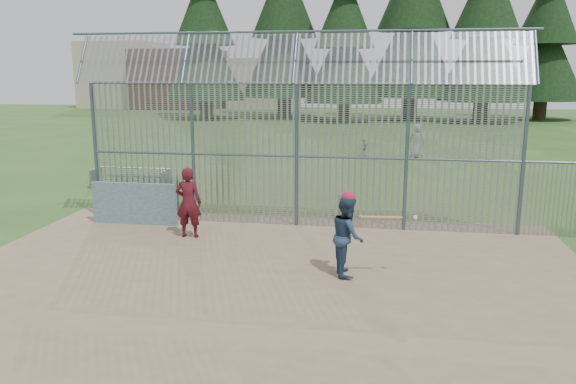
% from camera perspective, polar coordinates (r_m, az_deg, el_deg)
% --- Properties ---
extents(ground, '(120.00, 120.00, 0.00)m').
position_cam_1_polar(ground, '(12.75, -1.45, -7.58)').
color(ground, '#2D511E').
rests_on(ground, ground).
extents(dirt_infield, '(14.00, 10.00, 0.02)m').
position_cam_1_polar(dirt_infield, '(12.28, -1.88, -8.31)').
color(dirt_infield, '#756047').
rests_on(dirt_infield, ground).
extents(dugout_wall, '(2.50, 0.12, 1.20)m').
position_cam_1_polar(dugout_wall, '(16.62, -15.35, -1.13)').
color(dugout_wall, '#38566B').
rests_on(dugout_wall, dirt_infield).
extents(batter, '(0.80, 0.94, 1.72)m').
position_cam_1_polar(batter, '(12.04, 6.06, -4.44)').
color(batter, navy).
rests_on(batter, dirt_infield).
extents(onlooker, '(0.70, 0.48, 1.87)m').
position_cam_1_polar(onlooker, '(14.92, -10.07, -1.04)').
color(onlooker, maroon).
rests_on(onlooker, dirt_infield).
extents(bg_kid_standing, '(0.85, 0.56, 1.73)m').
position_cam_1_polar(bg_kid_standing, '(29.65, 12.95, 5.11)').
color(bg_kid_standing, slate).
rests_on(bg_kid_standing, ground).
extents(bg_kid_seated, '(0.55, 0.51, 0.90)m').
position_cam_1_polar(bg_kid_seated, '(29.70, 7.74, 4.51)').
color(bg_kid_seated, slate).
rests_on(bg_kid_seated, ground).
extents(batting_gear, '(1.57, 0.36, 0.55)m').
position_cam_1_polar(batting_gear, '(11.81, 6.84, -0.94)').
color(batting_gear, '#B51833').
rests_on(batting_gear, ground).
extents(trash_can, '(0.56, 0.56, 0.82)m').
position_cam_1_polar(trash_can, '(16.87, 5.98, -1.40)').
color(trash_can, '#95999D').
rests_on(trash_can, ground).
extents(bleacher, '(3.00, 0.95, 0.72)m').
position_cam_1_polar(bleacher, '(22.08, -15.73, 1.48)').
color(bleacher, slate).
rests_on(bleacher, ground).
extents(backstop_fence, '(20.09, 0.81, 5.30)m').
position_cam_1_polar(backstop_fence, '(15.36, 7.57, 4.75)').
color(backstop_fence, '#47566B').
rests_on(backstop_fence, ground).
extents(distant_buildings, '(26.50, 10.50, 8.00)m').
position_cam_1_polar(distant_buildings, '(72.87, -11.45, 11.26)').
color(distant_buildings, brown).
rests_on(distant_buildings, ground).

